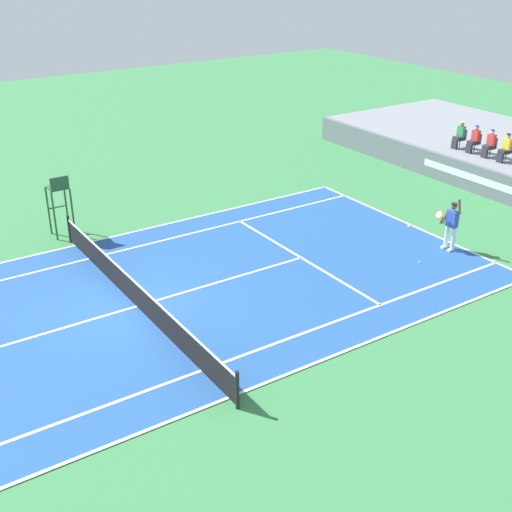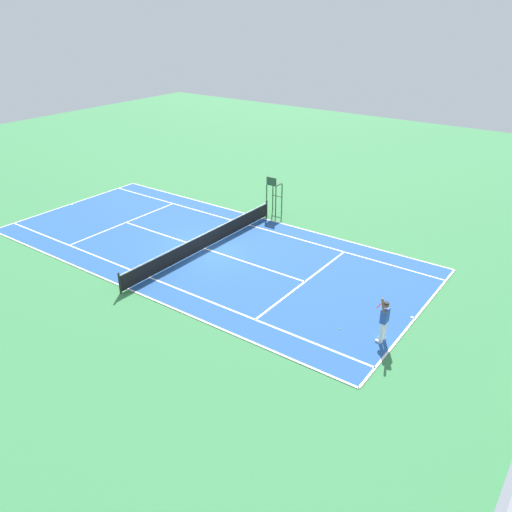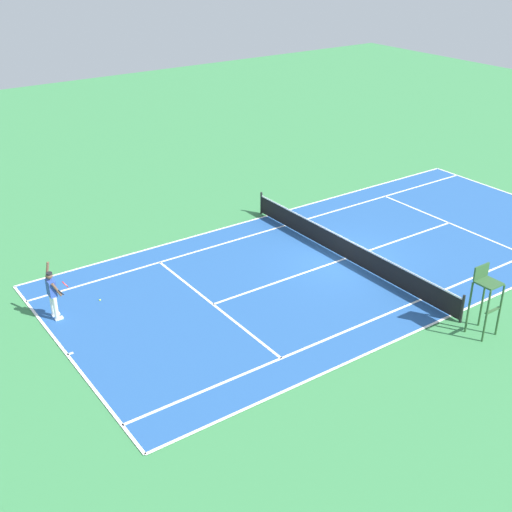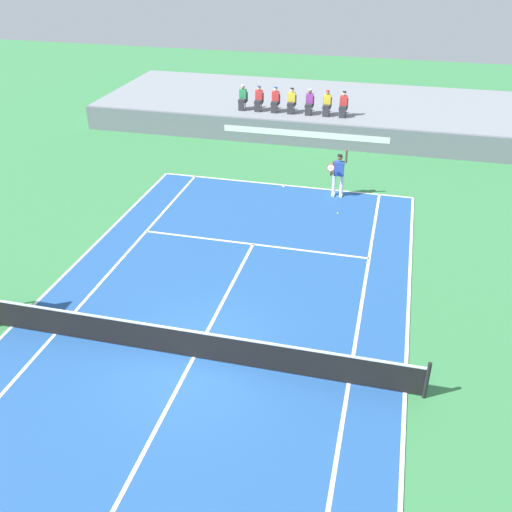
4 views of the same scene
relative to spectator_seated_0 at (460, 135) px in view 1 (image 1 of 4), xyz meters
name	(u,v)px [view 1 (image 1 of 4)]	position (x,y,z in m)	size (l,w,h in m)	color
ground_plane	(136,307)	(3.67, -18.58, -1.87)	(80.00, 80.00, 0.00)	#387F47
court	(136,307)	(3.67, -18.58, -1.86)	(11.08, 23.88, 0.03)	#235193
net	(135,292)	(3.67, -18.58, -1.34)	(11.98, 0.10, 1.07)	black
barrier_wall	(499,187)	(3.67, -1.48, -1.24)	(24.20, 0.25, 1.25)	slate
spectator_seated_0	(460,135)	(0.00, 0.00, 0.00)	(0.44, 0.60, 1.27)	#474C56
spectator_seated_1	(474,139)	(0.88, 0.00, 0.00)	(0.44, 0.60, 1.27)	#474C56
spectator_seated_2	(490,144)	(1.77, 0.00, 0.00)	(0.44, 0.60, 1.27)	#474C56
spectator_seated_3	(505,148)	(2.64, 0.00, 0.00)	(0.44, 0.60, 1.27)	#474C56
tennis_player	(451,225)	(6.05, -7.20, -0.87)	(0.76, 0.62, 2.08)	white
tennis_ball	(420,262)	(6.31, -8.94, -1.83)	(0.07, 0.07, 0.07)	#D1E533
umpire_chair	(59,197)	(-3.04, -18.58, -0.31)	(0.77, 0.77, 2.44)	#2D562D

